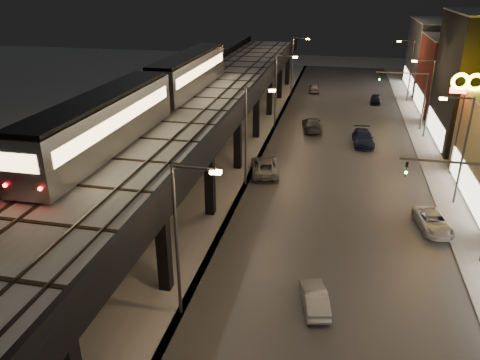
{
  "coord_description": "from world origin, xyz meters",
  "views": [
    {
      "loc": [
        7.02,
        -6.95,
        17.33
      ],
      "look_at": [
        1.0,
        20.83,
        5.0
      ],
      "focal_mm": 35.0,
      "sensor_mm": 36.0,
      "label": 1
    }
  ],
  "objects_px": {
    "car_far_white": "(314,88)",
    "car_mid_dark": "(312,125)",
    "car_near_white": "(314,299)",
    "car_onc_red": "(376,99)",
    "car_onc_dark": "(433,222)",
    "car_mid_silver": "(265,167)",
    "subway_train": "(155,91)",
    "car_onc_white": "(363,138)"
  },
  "relations": [
    {
      "from": "car_near_white",
      "to": "car_onc_red",
      "type": "height_order",
      "value": "car_onc_red"
    },
    {
      "from": "car_far_white",
      "to": "car_near_white",
      "type": "bearing_deg",
      "value": 88.52
    },
    {
      "from": "car_mid_dark",
      "to": "car_onc_red",
      "type": "bearing_deg",
      "value": -127.46
    },
    {
      "from": "car_far_white",
      "to": "car_onc_dark",
      "type": "bearing_deg",
      "value": 99.56
    },
    {
      "from": "car_near_white",
      "to": "car_mid_silver",
      "type": "xyz_separation_m",
      "value": [
        -6.01,
        18.99,
        0.13
      ]
    },
    {
      "from": "car_near_white",
      "to": "car_far_white",
      "type": "relative_size",
      "value": 0.96
    },
    {
      "from": "car_mid_silver",
      "to": "car_far_white",
      "type": "distance_m",
      "value": 36.06
    },
    {
      "from": "car_onc_white",
      "to": "car_onc_red",
      "type": "distance_m",
      "value": 19.98
    },
    {
      "from": "car_mid_silver",
      "to": "car_onc_white",
      "type": "bearing_deg",
      "value": -143.39
    },
    {
      "from": "car_mid_silver",
      "to": "car_onc_red",
      "type": "distance_m",
      "value": 32.69
    },
    {
      "from": "car_far_white",
      "to": "car_onc_dark",
      "type": "xyz_separation_m",
      "value": [
        11.81,
        -44.07,
        -0.04
      ]
    },
    {
      "from": "car_far_white",
      "to": "car_mid_dark",
      "type": "bearing_deg",
      "value": 87.85
    },
    {
      "from": "car_onc_white",
      "to": "car_onc_dark",
      "type": "bearing_deg",
      "value": -79.99
    },
    {
      "from": "car_near_white",
      "to": "car_onc_white",
      "type": "xyz_separation_m",
      "value": [
        3.4,
        29.67,
        0.15
      ]
    },
    {
      "from": "car_far_white",
      "to": "car_mid_silver",
      "type": "bearing_deg",
      "value": 81.06
    },
    {
      "from": "car_onc_dark",
      "to": "car_onc_white",
      "type": "xyz_separation_m",
      "value": [
        -4.61,
        18.75,
        0.15
      ]
    },
    {
      "from": "car_mid_dark",
      "to": "car_onc_dark",
      "type": "xyz_separation_m",
      "value": [
        10.6,
        -22.98,
        -0.14
      ]
    },
    {
      "from": "car_far_white",
      "to": "car_onc_red",
      "type": "height_order",
      "value": "car_far_white"
    },
    {
      "from": "car_near_white",
      "to": "car_onc_red",
      "type": "bearing_deg",
      "value": -109.33
    },
    {
      "from": "car_far_white",
      "to": "subway_train",
      "type": "bearing_deg",
      "value": 68.76
    },
    {
      "from": "car_onc_red",
      "to": "subway_train",
      "type": "bearing_deg",
      "value": -117.38
    },
    {
      "from": "subway_train",
      "to": "car_onc_red",
      "type": "height_order",
      "value": "subway_train"
    },
    {
      "from": "car_near_white",
      "to": "car_mid_silver",
      "type": "height_order",
      "value": "car_mid_silver"
    },
    {
      "from": "car_onc_dark",
      "to": "car_mid_silver",
      "type": "bearing_deg",
      "value": 141.12
    },
    {
      "from": "car_mid_silver",
      "to": "subway_train",
      "type": "bearing_deg",
      "value": 10.52
    },
    {
      "from": "car_onc_dark",
      "to": "car_far_white",
      "type": "bearing_deg",
      "value": 96.07
    },
    {
      "from": "subway_train",
      "to": "car_onc_dark",
      "type": "relative_size",
      "value": 8.24
    },
    {
      "from": "car_far_white",
      "to": "car_onc_dark",
      "type": "distance_m",
      "value": 45.62
    },
    {
      "from": "subway_train",
      "to": "car_near_white",
      "type": "distance_m",
      "value": 22.79
    },
    {
      "from": "car_near_white",
      "to": "subway_train",
      "type": "bearing_deg",
      "value": -58.1
    },
    {
      "from": "subway_train",
      "to": "car_onc_red",
      "type": "xyz_separation_m",
      "value": [
        20.75,
        34.28,
        -7.79
      ]
    },
    {
      "from": "subway_train",
      "to": "car_far_white",
      "type": "bearing_deg",
      "value": 74.19
    },
    {
      "from": "car_onc_dark",
      "to": "car_onc_red",
      "type": "xyz_separation_m",
      "value": [
        -2.31,
        38.6,
        0.0
      ]
    },
    {
      "from": "car_onc_dark",
      "to": "car_onc_white",
      "type": "distance_m",
      "value": 19.31
    },
    {
      "from": "subway_train",
      "to": "car_mid_dark",
      "type": "height_order",
      "value": "subway_train"
    },
    {
      "from": "subway_train",
      "to": "car_onc_white",
      "type": "distance_m",
      "value": 24.64
    },
    {
      "from": "car_mid_silver",
      "to": "car_onc_dark",
      "type": "bearing_deg",
      "value": 138.03
    },
    {
      "from": "car_onc_white",
      "to": "car_mid_silver",
      "type": "bearing_deg",
      "value": -135.16
    },
    {
      "from": "car_mid_dark",
      "to": "car_far_white",
      "type": "distance_m",
      "value": 21.12
    },
    {
      "from": "subway_train",
      "to": "car_onc_white",
      "type": "bearing_deg",
      "value": 38.04
    },
    {
      "from": "subway_train",
      "to": "car_mid_silver",
      "type": "distance_m",
      "value": 12.44
    },
    {
      "from": "car_mid_dark",
      "to": "car_onc_white",
      "type": "distance_m",
      "value": 7.33
    }
  ]
}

